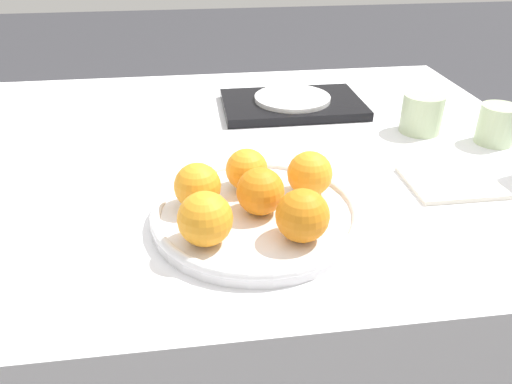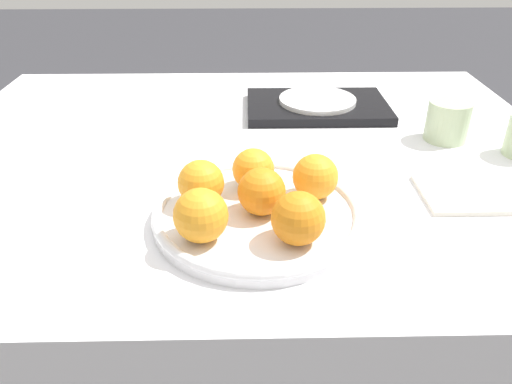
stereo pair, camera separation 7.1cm
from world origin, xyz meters
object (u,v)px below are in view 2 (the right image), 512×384
at_px(orange_5, 200,183).
at_px(serving_tray, 316,106).
at_px(cup_1, 447,121).
at_px(orange_3, 260,192).
at_px(orange_0, 252,169).
at_px(napkin, 466,194).
at_px(orange_4, 314,177).
at_px(fruit_platter, 256,214).
at_px(side_plate, 317,100).
at_px(orange_2, 297,218).
at_px(orange_1, 199,216).

xyz_separation_m(orange_5, serving_tray, (0.23, 0.43, -0.04)).
relative_size(orange_5, cup_1, 0.84).
bearing_deg(orange_3, orange_0, 98.42).
bearing_deg(orange_5, napkin, 5.70).
bearing_deg(orange_4, orange_3, -152.37).
bearing_deg(orange_5, orange_3, -17.35).
distance_m(orange_0, orange_5, 0.09).
distance_m(fruit_platter, side_plate, 0.48).
bearing_deg(cup_1, serving_tray, 144.62).
height_order(fruit_platter, cup_1, cup_1).
distance_m(orange_3, side_plate, 0.48).
bearing_deg(orange_4, orange_2, -107.62).
xyz_separation_m(orange_0, orange_4, (0.09, -0.03, 0.00)).
bearing_deg(orange_2, orange_0, 111.06).
relative_size(fruit_platter, serving_tray, 0.98).
xyz_separation_m(orange_1, orange_3, (0.08, 0.06, -0.00)).
height_order(orange_5, side_plate, orange_5).
bearing_deg(orange_4, orange_1, -146.73).
xyz_separation_m(fruit_platter, orange_5, (-0.08, 0.03, 0.04)).
bearing_deg(orange_0, side_plate, 68.58).
bearing_deg(orange_4, napkin, 6.06).
bearing_deg(orange_3, side_plate, 72.97).
relative_size(orange_5, side_plate, 0.40).
relative_size(orange_2, orange_5, 1.04).
distance_m(orange_0, cup_1, 0.44).
bearing_deg(orange_0, orange_5, -149.77).
distance_m(fruit_platter, orange_1, 0.11).
height_order(cup_1, napkin, cup_1).
bearing_deg(orange_0, serving_tray, 68.58).
bearing_deg(fruit_platter, orange_4, 24.65).
relative_size(orange_0, side_plate, 0.38).
relative_size(orange_3, napkin, 0.47).
relative_size(orange_3, serving_tray, 0.22).
height_order(orange_1, orange_2, orange_1).
relative_size(orange_5, serving_tray, 0.22).
height_order(orange_2, cup_1, orange_2).
height_order(orange_1, napkin, orange_1).
height_order(fruit_platter, serving_tray, fruit_platter).
bearing_deg(fruit_platter, orange_1, -138.47).
distance_m(fruit_platter, cup_1, 0.48).
xyz_separation_m(fruit_platter, serving_tray, (0.15, 0.46, -0.00)).
xyz_separation_m(serving_tray, napkin, (0.19, -0.39, -0.01)).
distance_m(orange_4, serving_tray, 0.42).
height_order(fruit_platter, orange_1, orange_1).
relative_size(orange_2, orange_3, 1.04).
height_order(orange_3, serving_tray, orange_3).
bearing_deg(side_plate, orange_0, -111.42).
bearing_deg(orange_5, orange_1, -85.78).
bearing_deg(napkin, fruit_platter, -168.81).
relative_size(orange_4, side_plate, 0.40).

